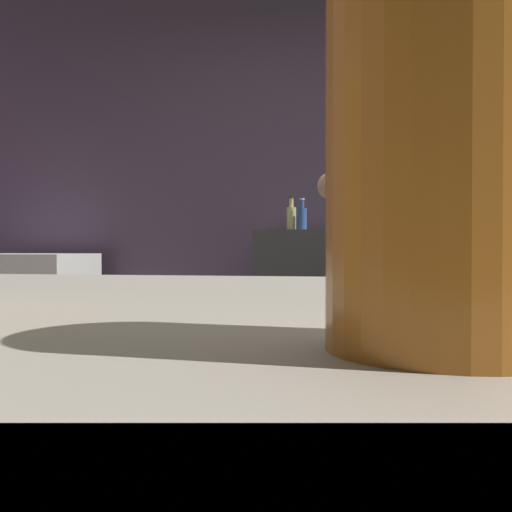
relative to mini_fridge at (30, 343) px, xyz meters
The scene contains 10 objects.
wall_back 2.25m from the mini_fridge, 12.48° to the left, with size 5.20×0.10×2.70m, color #514057.
back_shelf 1.80m from the mini_fridge, ahead, with size 0.99×0.36×1.16m, color #3C3A3D.
mini_fridge is the anchor object (origin of this frame).
bartender 2.61m from the mini_fridge, 37.74° to the right, with size 0.50×0.55×1.68m.
mixing_bowl 2.27m from the mini_fridge, 33.34° to the right, with size 0.19×0.19×0.05m, color beige.
chefs_knife 2.62m from the mini_fridge, 26.81° to the right, with size 0.24×0.03×0.01m, color silver.
pint_glass_near 3.54m from the mini_fridge, 57.62° to the right, with size 0.07×0.07×0.14m.
bottle_olive_oil 1.72m from the mini_fridge, ahead, with size 0.05×0.05×0.18m.
bottle_vinegar 1.67m from the mini_fridge, ahead, with size 0.05×0.05×0.19m.
bottle_soy 2.26m from the mini_fridge, ahead, with size 0.07×0.07×0.26m.
Camera 1 is at (-0.19, -1.37, 1.06)m, focal length 41.37 mm.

